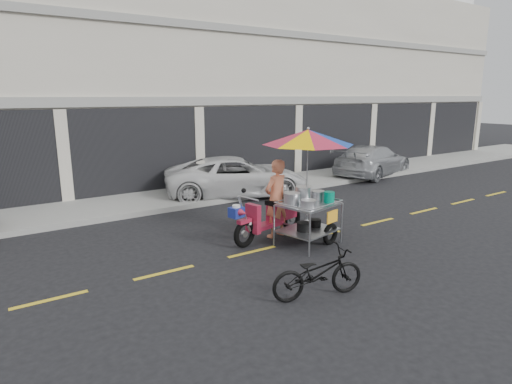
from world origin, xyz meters
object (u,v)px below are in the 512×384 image
near_bicycle (318,273)px  food_vendor_rig (296,170)px  white_pickup (237,176)px  silver_pickup (373,160)px

near_bicycle → food_vendor_rig: (1.47, 2.45, 1.23)m
white_pickup → silver_pickup: size_ratio=1.07×
white_pickup → food_vendor_rig: size_ratio=1.60×
silver_pickup → near_bicycle: 11.72m
white_pickup → food_vendor_rig: bearing=-174.3°
near_bicycle → white_pickup: bearing=-7.0°
white_pickup → food_vendor_rig: (-1.24, -4.62, 1.00)m
silver_pickup → food_vendor_rig: food_vendor_rig is taller
near_bicycle → food_vendor_rig: 3.11m
white_pickup → food_vendor_rig: 4.89m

